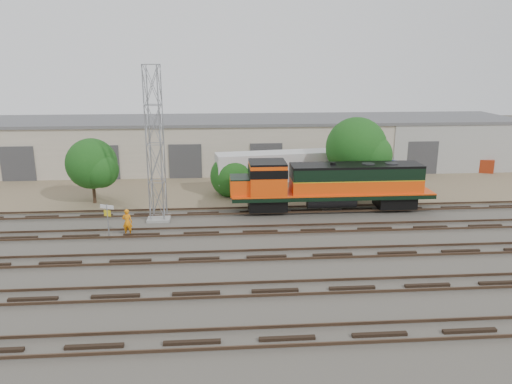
{
  "coord_description": "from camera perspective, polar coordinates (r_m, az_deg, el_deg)",
  "views": [
    {
      "loc": [
        -2.75,
        -30.6,
        11.53
      ],
      "look_at": [
        -0.09,
        4.0,
        2.2
      ],
      "focal_mm": 35.0,
      "sensor_mm": 36.0,
      "label": 1
    }
  ],
  "objects": [
    {
      "name": "tree_mid",
      "position": [
        43.03,
        -2.46,
        1.67
      ],
      "size": [
        4.0,
        3.81,
        3.81
      ],
      "color": "#382619",
      "rests_on": "ground"
    },
    {
      "name": "tree_east",
      "position": [
        42.43,
        11.79,
        4.76
      ],
      "size": [
        5.33,
        5.08,
        6.86
      ],
      "color": "#382619",
      "rests_on": "ground"
    },
    {
      "name": "warehouse",
      "position": [
        54.37,
        -1.39,
        5.65
      ],
      "size": [
        58.4,
        10.4,
        5.3
      ],
      "color": "beige",
      "rests_on": "ground"
    },
    {
      "name": "signal_tower",
      "position": [
        36.22,
        -11.44,
        5.03
      ],
      "size": [
        1.64,
        1.64,
        11.13
      ],
      "rotation": [
        0.0,
        0.0,
        -0.14
      ],
      "color": "gray",
      "rests_on": "ground"
    },
    {
      "name": "dirt_strip",
      "position": [
        47.11,
        -0.91,
        0.9
      ],
      "size": [
        80.0,
        16.0,
        0.02
      ],
      "primitive_type": "cube",
      "color": "#726047",
      "rests_on": "ground"
    },
    {
      "name": "semi_trailer",
      "position": [
        43.97,
        3.47,
        2.88
      ],
      "size": [
        11.98,
        3.97,
        3.62
      ],
      "rotation": [
        0.0,
        0.0,
        0.14
      ],
      "color": "silver",
      "rests_on": "ground"
    },
    {
      "name": "ground",
      "position": [
        32.81,
        0.7,
        -5.52
      ],
      "size": [
        140.0,
        140.0,
        0.0
      ],
      "primitive_type": "plane",
      "color": "#47423A",
      "rests_on": "ground"
    },
    {
      "name": "locomotive",
      "position": [
        38.7,
        8.31,
        0.9
      ],
      "size": [
        15.6,
        2.74,
        3.75
      ],
      "color": "black",
      "rests_on": "tracks"
    },
    {
      "name": "dumpster_red",
      "position": [
        57.25,
        24.76,
        2.75
      ],
      "size": [
        1.94,
        1.89,
        1.4
      ],
      "primitive_type": "cube",
      "rotation": [
        0.0,
        0.0,
        -0.42
      ],
      "color": "#982B10",
      "rests_on": "ground"
    },
    {
      "name": "tracks",
      "position": [
        30.0,
        1.21,
        -7.39
      ],
      "size": [
        80.0,
        20.4,
        0.28
      ],
      "color": "black",
      "rests_on": "ground"
    },
    {
      "name": "tree_west",
      "position": [
        42.18,
        -18.04,
        2.92
      ],
      "size": [
        4.3,
        4.1,
        5.36
      ],
      "color": "#382619",
      "rests_on": "ground"
    },
    {
      "name": "worker",
      "position": [
        34.54,
        -14.49,
        -3.35
      ],
      "size": [
        0.71,
        0.51,
        1.82
      ],
      "primitive_type": "imported",
      "rotation": [
        0.0,
        0.0,
        3.02
      ],
      "color": "orange",
      "rests_on": "ground"
    },
    {
      "name": "dumpster_blue",
      "position": [
        53.1,
        14.55,
        2.85
      ],
      "size": [
        1.75,
        1.66,
        1.5
      ],
      "primitive_type": "cube",
      "rotation": [
        0.0,
        0.0,
        0.11
      ],
      "color": "navy",
      "rests_on": "ground"
    },
    {
      "name": "sign_post",
      "position": [
        33.78,
        -16.61,
        -2.54
      ],
      "size": [
        0.92,
        0.43,
        2.41
      ],
      "color": "gray",
      "rests_on": "ground"
    }
  ]
}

